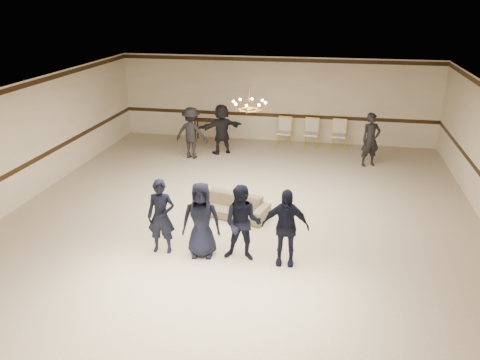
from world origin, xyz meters
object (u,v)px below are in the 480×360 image
(settee, at_px, (232,206))
(console_table, at_px, (208,130))
(boy_b, at_px, (201,220))
(adult_left, at_px, (191,133))
(banquet_chair_right, at_px, (339,135))
(adult_right, at_px, (371,140))
(boy_d, at_px, (285,227))
(boy_c, at_px, (243,223))
(boy_a, at_px, (161,217))
(adult_mid, at_px, (222,129))
(banquet_chair_left, at_px, (284,132))
(chandelier, at_px, (249,97))
(banquet_chair_mid, at_px, (311,134))

(settee, relative_size, console_table, 1.90)
(boy_b, relative_size, settee, 0.88)
(adult_left, bearing_deg, banquet_chair_right, -152.21)
(console_table, bearing_deg, adult_right, -15.43)
(boy_d, height_order, adult_left, adult_left)
(boy_c, xyz_separation_m, adult_left, (-3.00, 6.48, 0.05))
(boy_a, relative_size, adult_mid, 0.95)
(boy_d, bearing_deg, adult_right, 70.11)
(banquet_chair_left, distance_m, console_table, 3.01)
(boy_a, height_order, adult_right, adult_right)
(chandelier, xyz_separation_m, adult_mid, (-1.68, 4.01, -1.98))
(banquet_chair_right, bearing_deg, boy_d, -91.79)
(boy_b, height_order, adult_left, adult_left)
(boy_b, distance_m, banquet_chair_left, 8.50)
(boy_a, relative_size, boy_b, 1.00)
(adult_mid, bearing_deg, banquet_chair_mid, 169.20)
(banquet_chair_left, relative_size, banquet_chair_right, 1.00)
(boy_b, relative_size, banquet_chair_left, 1.59)
(boy_c, relative_size, boy_d, 1.00)
(boy_a, distance_m, adult_mid, 7.19)
(settee, distance_m, adult_right, 6.00)
(banquet_chair_mid, bearing_deg, settee, -100.34)
(adult_right, height_order, banquet_chair_right, adult_right)
(chandelier, distance_m, settee, 2.83)
(adult_right, xyz_separation_m, console_table, (-6.00, 1.87, -0.47))
(boy_a, height_order, banquet_chair_left, boy_a)
(boy_c, xyz_separation_m, banquet_chair_mid, (1.00, 8.45, -0.31))
(boy_c, distance_m, adult_right, 7.42)
(adult_mid, height_order, banquet_chair_mid, adult_mid)
(chandelier, xyz_separation_m, settee, (-0.26, -1.09, -2.60))
(adult_mid, bearing_deg, banquet_chair_left, 178.05)
(adult_right, height_order, console_table, adult_right)
(chandelier, height_order, boy_a, chandelier)
(banquet_chair_right, bearing_deg, adult_right, -53.50)
(boy_c, xyz_separation_m, console_table, (-3.00, 8.65, -0.42))
(chandelier, distance_m, banquet_chair_mid, 5.95)
(settee, bearing_deg, banquet_chair_left, 98.70)
(settee, distance_m, adult_mid, 5.33)
(boy_b, relative_size, boy_d, 1.00)
(boy_c, bearing_deg, adult_mid, 105.80)
(boy_b, height_order, console_table, boy_b)
(chandelier, distance_m, banquet_chair_right, 6.27)
(adult_mid, relative_size, adult_right, 1.00)
(boy_a, relative_size, adult_left, 0.95)
(chandelier, distance_m, boy_a, 4.01)
(boy_c, relative_size, adult_mid, 0.95)
(boy_d, bearing_deg, boy_b, 177.32)
(settee, height_order, banquet_chair_mid, banquet_chair_mid)
(boy_d, bearing_deg, adult_left, 118.36)
(banquet_chair_left, bearing_deg, boy_c, -84.52)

